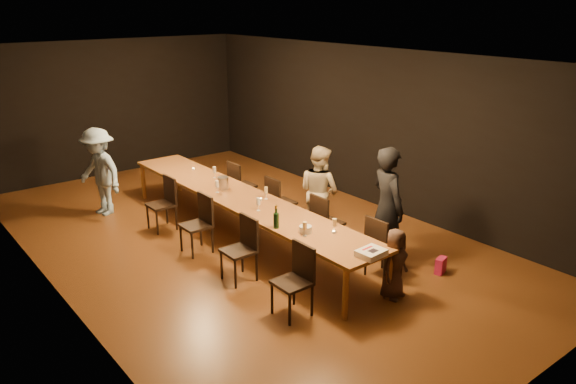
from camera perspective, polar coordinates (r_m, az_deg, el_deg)
ground at (r=9.50m, az=-4.73°, el=-4.72°), size 10.00×10.00×0.00m
room_shell at (r=8.88m, az=-5.09°, el=7.65°), size 6.04×10.04×3.02m
table at (r=9.24m, az=-4.85°, el=-0.73°), size 0.90×6.00×0.75m
chair_right_0 at (r=8.17m, az=9.77°, el=-5.48°), size 0.42×0.42×0.93m
chair_right_1 at (r=8.93m, az=4.06°, el=-3.05°), size 0.42×0.42×0.93m
chair_right_2 at (r=9.79m, az=-0.68°, el=-0.99°), size 0.42×0.42×0.93m
chair_right_3 at (r=10.71m, az=-4.63°, el=0.72°), size 0.42×0.42×0.93m
chair_left_0 at (r=7.10m, az=0.41°, el=-9.11°), size 0.42×0.42×0.93m
chair_left_1 at (r=7.97m, az=-5.05°, el=-5.90°), size 0.42×0.42×0.93m
chair_left_2 at (r=8.92m, az=-9.34°, el=-3.31°), size 0.42×0.42×0.93m
chair_left_3 at (r=9.92m, az=-12.78°, el=-1.21°), size 0.42×0.42×0.93m
woman_birthday at (r=8.36m, az=10.06°, el=-1.56°), size 0.60×0.76×1.84m
woman_tan at (r=9.40m, az=3.19°, el=0.11°), size 0.67×0.81×1.55m
man_blue at (r=10.84m, az=-18.59°, el=1.95°), size 0.85×1.17×1.64m
child at (r=7.63m, az=10.77°, el=-7.17°), size 0.53×0.39×0.98m
gift_bag_red at (r=8.58m, az=15.25°, el=-7.22°), size 0.23×0.16×0.24m
gift_bag_blue at (r=8.65m, az=10.77°, el=-6.42°), size 0.27×0.21×0.30m
birthday_cake at (r=7.17m, az=8.45°, el=-6.14°), size 0.37×0.30×0.08m
plate_stack at (r=7.77m, az=1.78°, el=-3.81°), size 0.22×0.22×0.10m
champagne_bottle at (r=7.88m, az=-1.21°, el=-2.53°), size 0.08×0.08×0.34m
ice_bucket at (r=9.60m, az=-6.62°, el=0.93°), size 0.21×0.21×0.21m
wineglass_0 at (r=7.64m, az=1.71°, el=-3.78°), size 0.06×0.06×0.21m
wineglass_1 at (r=7.78m, az=4.74°, el=-3.43°), size 0.06×0.06×0.21m
wineglass_2 at (r=8.56m, az=-3.03°, el=-1.25°), size 0.06×0.06×0.21m
wineglass_3 at (r=9.05m, az=-2.25°, el=-0.11°), size 0.06×0.06×0.21m
wineglass_4 at (r=9.42m, az=-7.22°, el=0.55°), size 0.06×0.06×0.21m
wineglass_5 at (r=10.22m, az=-7.47°, el=2.00°), size 0.06×0.06×0.21m
tealight_near at (r=7.79m, az=4.65°, el=-4.09°), size 0.05×0.05×0.03m
tealight_mid at (r=9.03m, az=-2.80°, el=-0.75°), size 0.05×0.05×0.03m
tealight_far at (r=10.78m, az=-9.59°, el=2.30°), size 0.05×0.05×0.03m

